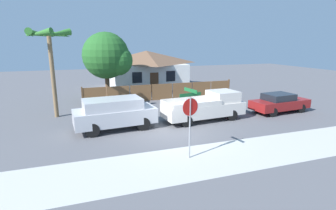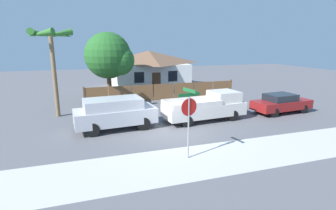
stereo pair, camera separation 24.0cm
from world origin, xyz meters
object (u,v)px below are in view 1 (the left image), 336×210
Objects in this scene: red_suv at (115,113)px; orange_pickup at (207,107)px; house at (147,69)px; stop_sign at (190,111)px; parked_sedan at (279,103)px; oak_tree at (108,57)px; palm_tree at (49,41)px.

orange_pickup is at bearing -4.37° from red_suv.
orange_pickup is at bearing -88.13° from house.
house is 2.76× the size of stop_sign.
orange_pickup is 1.23× the size of parked_sedan.
parked_sedan is at bearing -65.61° from house.
parked_sedan is (6.36, -14.02, -1.41)m from house.
house is at bearing 71.27° from stop_sign.
stop_sign reaches higher than parked_sedan.
oak_tree is at bearing 137.57° from parked_sedan.
oak_tree is at bearing -131.77° from house.
palm_tree is 1.06× the size of orange_pickup.
oak_tree reaches higher than red_suv.
oak_tree is 1.01× the size of palm_tree.
palm_tree is 6.67m from red_suv.
stop_sign is at bearing -82.62° from oak_tree.
red_suv is (-5.57, -14.02, -1.12)m from house.
oak_tree reaches higher than parked_sedan.
parked_sedan is at bearing -4.82° from orange_pickup.
orange_pickup is at bearing 175.18° from parked_sedan.
palm_tree is at bearing -132.04° from house.
oak_tree reaches higher than stop_sign.
red_suv is at bearing 107.10° from stop_sign.
orange_pickup reaches higher than parked_sedan.
house is 19.31m from stop_sign.
house reaches higher than stop_sign.
orange_pickup is 1.78× the size of stop_sign.
parked_sedan is at bearing 18.59° from stop_sign.
red_suv is 6.03m from orange_pickup.
stop_sign is at bearing -56.51° from palm_tree.
house is at bearing 47.96° from palm_tree.
palm_tree is 11.27m from stop_sign.
palm_tree is at bearing 152.54° from orange_pickup.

